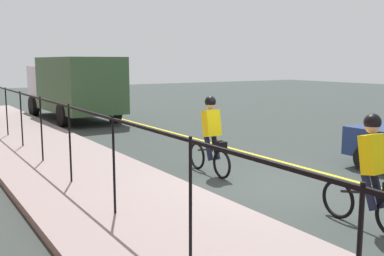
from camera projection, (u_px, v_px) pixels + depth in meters
ground_plane at (280, 185)px, 9.41m from camera, size 80.00×80.00×0.00m
lane_line_centre at (331, 175)px, 10.26m from camera, size 36.00×0.12×0.01m
sidewalk at (134, 211)px, 7.60m from camera, size 40.00×3.20×0.15m
iron_fence at (89, 130)px, 8.03m from camera, size 20.80×0.04×1.60m
cyclist_lead at (211, 136)px, 10.20m from camera, size 1.71×0.37×1.83m
cyclist_follow at (371, 173)px, 6.81m from camera, size 1.71×0.37×1.83m
box_truck_background at (73, 85)px, 19.79m from camera, size 6.78×2.72×2.78m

